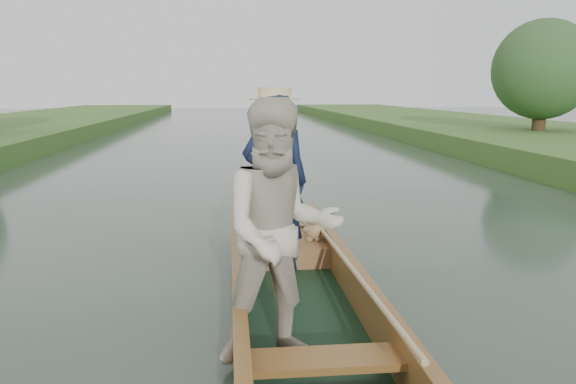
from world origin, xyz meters
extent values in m
plane|color=#283D30|center=(0.00, 0.00, 0.00)|extent=(120.00, 120.00, 0.00)
cylinder|color=#47331E|center=(9.80, 13.22, 1.11)|extent=(0.44, 0.44, 2.21)
sphere|color=#274A1D|center=(9.80, 13.22, 2.61)|extent=(3.28, 3.28, 3.28)
sphere|color=#274A1D|center=(10.40, 13.52, 2.21)|extent=(2.20, 2.20, 2.20)
cube|color=black|center=(0.00, 0.00, 0.04)|extent=(1.10, 5.00, 0.08)
cube|color=brown|center=(-0.51, 0.00, 0.24)|extent=(0.08, 5.00, 0.32)
cube|color=brown|center=(0.51, 0.00, 0.24)|extent=(0.08, 5.00, 0.32)
cube|color=brown|center=(0.00, 2.46, 0.24)|extent=(1.10, 0.08, 0.32)
cube|color=brown|center=(-0.51, 0.00, 0.42)|extent=(0.10, 5.00, 0.04)
cube|color=brown|center=(0.51, 0.00, 0.42)|extent=(0.10, 5.00, 0.04)
cube|color=brown|center=(0.00, 1.90, 0.30)|extent=(0.94, 0.30, 0.05)
cube|color=brown|center=(0.00, -1.60, 0.30)|extent=(0.94, 0.30, 0.05)
imported|color=#111B37|center=(-0.10, 0.90, 1.00)|extent=(0.71, 0.50, 1.84)
cylinder|color=beige|center=(-0.10, 0.90, 1.88)|extent=(0.52, 0.52, 0.12)
imported|color=beige|center=(-0.23, -1.11, 0.98)|extent=(0.97, 0.81, 1.80)
cube|color=#A94836|center=(0.08, 1.28, 0.19)|extent=(0.85, 0.90, 0.22)
sphere|color=tan|center=(0.34, 1.18, 0.40)|extent=(0.19, 0.19, 0.19)
sphere|color=tan|center=(0.34, 1.17, 0.54)|extent=(0.14, 0.14, 0.14)
sphere|color=tan|center=(0.29, 1.17, 0.60)|extent=(0.05, 0.05, 0.05)
sphere|color=tan|center=(0.39, 1.17, 0.60)|extent=(0.05, 0.05, 0.05)
sphere|color=tan|center=(0.34, 1.11, 0.53)|extent=(0.06, 0.06, 0.06)
sphere|color=tan|center=(0.26, 1.16, 0.43)|extent=(0.07, 0.07, 0.07)
sphere|color=tan|center=(0.42, 1.16, 0.43)|extent=(0.07, 0.07, 0.07)
sphere|color=tan|center=(0.29, 1.15, 0.32)|extent=(0.07, 0.07, 0.07)
sphere|color=tan|center=(0.39, 1.15, 0.32)|extent=(0.07, 0.07, 0.07)
cylinder|color=silver|center=(-0.43, 1.90, 0.33)|extent=(0.07, 0.07, 0.01)
cylinder|color=silver|center=(-0.43, 1.90, 0.37)|extent=(0.01, 0.01, 0.08)
ellipsoid|color=silver|center=(-0.43, 1.90, 0.43)|extent=(0.09, 0.09, 0.05)
cylinder|color=tan|center=(0.43, 0.01, 0.46)|extent=(0.04, 4.31, 0.19)
camera|label=1|loc=(-0.56, -4.75, 1.92)|focal=35.00mm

